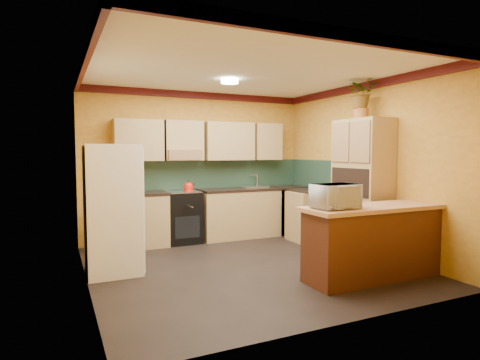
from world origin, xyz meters
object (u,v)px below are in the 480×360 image
at_px(fridge, 112,209).
at_px(pantry, 362,188).
at_px(breakfast_bar, 373,244).
at_px(microwave, 335,196).
at_px(stove, 182,217).
at_px(base_cabinets_back, 215,215).

bearing_deg(fridge, pantry, -10.42).
bearing_deg(breakfast_bar, microwave, 180.00).
distance_m(stove, fridge, 1.96).
bearing_deg(pantry, microwave, -142.93).
xyz_separation_m(base_cabinets_back, pantry, (1.62, -2.03, 0.61)).
distance_m(stove, microwave, 3.19).
height_order(fridge, pantry, pantry).
relative_size(stove, breakfast_bar, 0.51).
height_order(base_cabinets_back, stove, stove).
relative_size(stove, microwave, 1.73).
bearing_deg(fridge, breakfast_bar, -28.64).
xyz_separation_m(fridge, breakfast_bar, (2.94, -1.61, -0.41)).
bearing_deg(stove, breakfast_bar, -61.87).
relative_size(base_cabinets_back, microwave, 6.94).
height_order(pantry, breakfast_bar, pantry).
bearing_deg(fridge, base_cabinets_back, 34.56).
relative_size(breakfast_bar, microwave, 3.42).
bearing_deg(microwave, fridge, 141.60).
distance_m(breakfast_bar, microwave, 0.87).
bearing_deg(fridge, microwave, -34.40).
height_order(base_cabinets_back, pantry, pantry).
bearing_deg(pantry, base_cabinets_back, 128.62).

